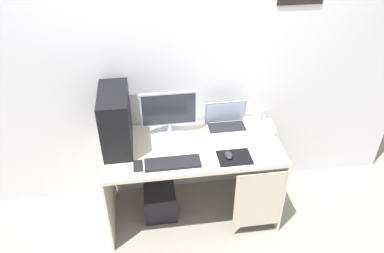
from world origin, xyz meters
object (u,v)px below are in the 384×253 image
object	(u,v)px
laptop	(227,123)
projector	(261,129)
speaker	(258,116)
pc_tower	(116,120)
monitor	(169,114)
keyboard	(173,163)
subwoofer	(160,202)
cell_phone	(138,166)
mouse_left	(229,155)

from	to	relation	value
laptop	projector	distance (m)	0.30
laptop	speaker	size ratio (longest dim) A/B	2.39
pc_tower	monitor	xyz separation A→B (m)	(0.42, 0.10, -0.04)
laptop	speaker	distance (m)	0.29
keyboard	subwoofer	xyz separation A→B (m)	(-0.11, 0.23, -0.64)
laptop	cell_phone	size ratio (longest dim) A/B	2.72
keyboard	monitor	bearing A→B (deg)	87.63
pc_tower	cell_phone	bearing A→B (deg)	-63.38
cell_phone	mouse_left	bearing A→B (deg)	0.63
monitor	mouse_left	size ratio (longest dim) A/B	4.80
pc_tower	projector	xyz separation A→B (m)	(1.17, -0.01, -0.19)
pc_tower	mouse_left	world-z (taller)	pc_tower
monitor	mouse_left	xyz separation A→B (m)	(0.42, -0.38, -0.18)
mouse_left	projector	bearing A→B (deg)	38.68
monitor	keyboard	distance (m)	0.44
laptop	subwoofer	size ratio (longest dim) A/B	1.29
speaker	keyboard	distance (m)	0.91
keyboard	projector	bearing A→B (deg)	20.53
keyboard	subwoofer	size ratio (longest dim) A/B	1.54
speaker	subwoofer	distance (m)	1.16
keyboard	pc_tower	bearing A→B (deg)	143.25
pc_tower	laptop	xyz separation A→B (m)	(0.91, 0.12, -0.19)
speaker	cell_phone	size ratio (longest dim) A/B	1.14
pc_tower	speaker	distance (m)	1.21
monitor	cell_phone	world-z (taller)	monitor
speaker	subwoofer	size ratio (longest dim) A/B	0.54
speaker	mouse_left	distance (m)	0.56
laptop	monitor	bearing A→B (deg)	-177.48
speaker	projector	distance (m)	0.16
projector	keyboard	distance (m)	0.82
laptop	subwoofer	world-z (taller)	laptop
projector	keyboard	bearing A→B (deg)	-159.47
monitor	keyboard	xyz separation A→B (m)	(-0.02, -0.40, -0.19)
pc_tower	cell_phone	xyz separation A→B (m)	(0.14, -0.29, -0.23)
subwoofer	mouse_left	bearing A→B (deg)	-20.93
subwoofer	keyboard	bearing A→B (deg)	-64.31
projector	mouse_left	size ratio (longest dim) A/B	2.08
mouse_left	pc_tower	bearing A→B (deg)	161.47
laptop	pc_tower	bearing A→B (deg)	-172.41
laptop	keyboard	bearing A→B (deg)	-140.20
laptop	subwoofer	bearing A→B (deg)	-162.55
projector	speaker	bearing A→B (deg)	82.87
speaker	pc_tower	bearing A→B (deg)	-172.95
speaker	cell_phone	distance (m)	1.14
projector	cell_phone	bearing A→B (deg)	-164.98
cell_phone	laptop	bearing A→B (deg)	28.17
monitor	subwoofer	bearing A→B (deg)	-126.28
pc_tower	projector	distance (m)	1.19
laptop	projector	world-z (taller)	laptop
monitor	projector	bearing A→B (deg)	-8.47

